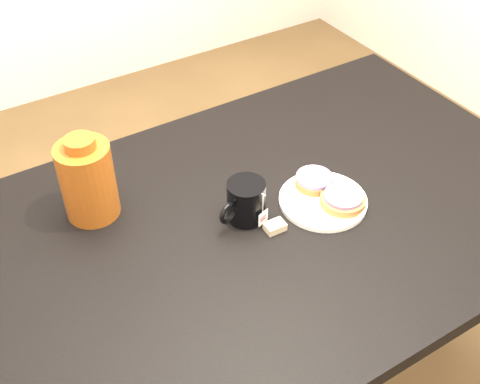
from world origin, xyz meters
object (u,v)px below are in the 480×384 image
Objects in this scene: teabag_pouch at (275,227)px; table at (272,237)px; bagel_package at (88,180)px; plate at (323,200)px; mug at (246,201)px; bagel_back at (314,181)px; bagel_front at (343,199)px.

table is at bearing 59.80° from teabag_pouch.
bagel_package is at bearing 140.04° from teabag_pouch.
mug is (-0.18, 0.05, 0.04)m from plate.
teabag_pouch is at bearing -173.95° from plate.
bagel_back reaches higher than table.
bagel_package reaches higher than plate.
bagel_back is 0.17m from teabag_pouch.
plate is 1.66× the size of bagel_back.
bagel_back is 0.19m from mug.
bagel_back is 0.90× the size of mug.
bagel_front is 0.18m from teabag_pouch.
table is 6.83× the size of plate.
bagel_back reaches higher than plate.
bagel_front is 2.84× the size of teabag_pouch.
mug is at bearing 157.06° from bagel_front.
bagel_back is at bearing -22.75° from bagel_package.
bagel_package is (-0.35, 0.22, 0.18)m from table.
bagel_package is at bearing 151.56° from plate.
plate is 1.48× the size of mug.
bagel_back is at bearing 77.52° from plate.
bagel_front is at bearing -40.40° from mug.
teabag_pouch reaches higher than plate.
bagel_front reaches higher than plate.
bagel_front is at bearing -6.55° from teabag_pouch.
bagel_package is at bearing 148.05° from table.
bagel_back is at bearing 100.93° from bagel_front.
bagel_back is 0.09m from bagel_front.
bagel_back is at bearing 7.64° from table.
bagel_package is (-0.32, 0.27, 0.09)m from teabag_pouch.
bagel_back is 0.97× the size of bagel_front.
plate is at bearing 128.65° from bagel_front.
bagel_back is at bearing 23.16° from teabag_pouch.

